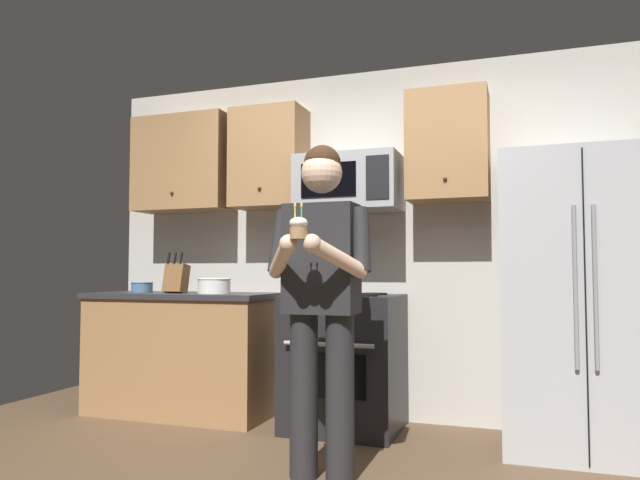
{
  "coord_description": "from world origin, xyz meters",
  "views": [
    {
      "loc": [
        1.04,
        -2.58,
        1.08
      ],
      "look_at": [
        0.01,
        0.38,
        1.25
      ],
      "focal_mm": 33.12,
      "sensor_mm": 36.0,
      "label": 1
    }
  ],
  "objects": [
    {
      "name": "wall_back",
      "position": [
        0.0,
        1.75,
        1.3
      ],
      "size": [
        4.4,
        0.1,
        2.6
      ],
      "primitive_type": "cube",
      "color": "beige",
      "rests_on": "ground"
    },
    {
      "name": "oven_range",
      "position": [
        -0.15,
        1.36,
        0.46
      ],
      "size": [
        0.76,
        0.7,
        0.93
      ],
      "color": "black",
      "rests_on": "ground"
    },
    {
      "name": "microwave",
      "position": [
        -0.15,
        1.48,
        1.72
      ],
      "size": [
        0.74,
        0.41,
        0.4
      ],
      "color": "#9EA0A5"
    },
    {
      "name": "refrigerator",
      "position": [
        1.35,
        1.32,
        0.9
      ],
      "size": [
        0.9,
        0.75,
        1.8
      ],
      "color": "#B7BABF",
      "rests_on": "ground"
    },
    {
      "name": "cabinet_row_upper",
      "position": [
        -0.72,
        1.53,
        1.95
      ],
      "size": [
        2.78,
        0.36,
        0.76
      ],
      "color": "#9E7247"
    },
    {
      "name": "counter_left",
      "position": [
        -1.45,
        1.38,
        0.46
      ],
      "size": [
        1.44,
        0.66,
        0.92
      ],
      "color": "#9E7247",
      "rests_on": "ground"
    },
    {
      "name": "knife_block",
      "position": [
        -1.48,
        1.33,
        1.03
      ],
      "size": [
        0.16,
        0.15,
        0.32
      ],
      "color": "brown",
      "rests_on": "counter_left"
    },
    {
      "name": "bowl_large_white",
      "position": [
        -1.16,
        1.34,
        0.98
      ],
      "size": [
        0.25,
        0.25,
        0.12
      ],
      "color": "white",
      "rests_on": "counter_left"
    },
    {
      "name": "bowl_small_colored",
      "position": [
        -1.85,
        1.41,
        0.96
      ],
      "size": [
        0.17,
        0.17,
        0.08
      ],
      "color": "#4C7299",
      "rests_on": "counter_left"
    },
    {
      "name": "person",
      "position": [
        0.02,
        0.37,
        1.0
      ],
      "size": [
        0.6,
        0.48,
        1.76
      ],
      "color": "#262628",
      "rests_on": "ground"
    },
    {
      "name": "cupcake",
      "position": [
        0.02,
        0.04,
        1.29
      ],
      "size": [
        0.09,
        0.09,
        0.17
      ],
      "color": "#A87F56"
    }
  ]
}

